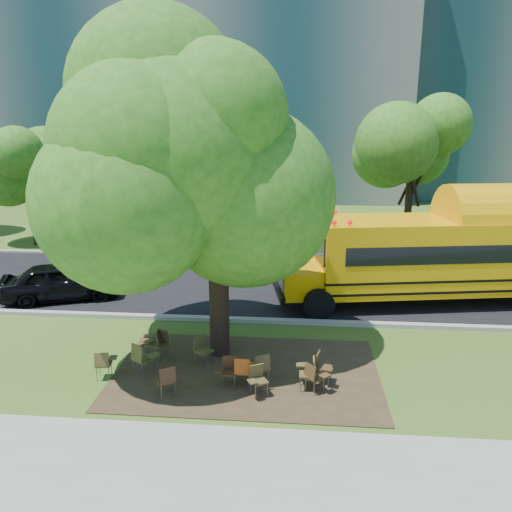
# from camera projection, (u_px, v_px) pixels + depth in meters

# --- Properties ---
(ground) EXTENTS (160.00, 160.00, 0.00)m
(ground) POSITION_uv_depth(u_px,v_px,m) (213.00, 363.00, 13.91)
(ground) COLOR #335119
(ground) RESTS_ON ground
(sidewalk) EXTENTS (60.00, 4.00, 0.04)m
(sidewalk) POSITION_uv_depth(u_px,v_px,m) (166.00, 489.00, 9.09)
(sidewalk) COLOR gray
(sidewalk) RESTS_ON ground
(dirt_patch) EXTENTS (7.00, 4.50, 0.03)m
(dirt_patch) POSITION_uv_depth(u_px,v_px,m) (247.00, 372.00, 13.34)
(dirt_patch) COLOR #382819
(dirt_patch) RESTS_ON ground
(asphalt_road) EXTENTS (80.00, 8.00, 0.04)m
(asphalt_road) POSITION_uv_depth(u_px,v_px,m) (242.00, 284.00, 20.64)
(asphalt_road) COLOR black
(asphalt_road) RESTS_ON ground
(kerb_near) EXTENTS (80.00, 0.25, 0.14)m
(kerb_near) POSITION_uv_depth(u_px,v_px,m) (228.00, 319.00, 16.77)
(kerb_near) COLOR gray
(kerb_near) RESTS_ON ground
(kerb_far) EXTENTS (80.00, 0.25, 0.14)m
(kerb_far) POSITION_uv_depth(u_px,v_px,m) (251.00, 257.00, 24.57)
(kerb_far) COLOR gray
(kerb_far) RESTS_ON ground
(building_main) EXTENTS (38.00, 16.00, 22.00)m
(building_main) POSITION_uv_depth(u_px,v_px,m) (191.00, 72.00, 46.38)
(building_main) COLOR slate
(building_main) RESTS_ON ground
(bg_tree_0) EXTENTS (5.20, 5.20, 7.18)m
(bg_tree_0) POSITION_uv_depth(u_px,v_px,m) (28.00, 160.00, 26.24)
(bg_tree_0) COLOR black
(bg_tree_0) RESTS_ON ground
(bg_tree_2) EXTENTS (4.80, 4.80, 6.62)m
(bg_tree_2) POSITION_uv_depth(u_px,v_px,m) (173.00, 163.00, 28.63)
(bg_tree_2) COLOR black
(bg_tree_2) RESTS_ON ground
(bg_tree_3) EXTENTS (5.60, 5.60, 7.84)m
(bg_tree_3) POSITION_uv_depth(u_px,v_px,m) (413.00, 152.00, 25.40)
(bg_tree_3) COLOR black
(bg_tree_3) RESTS_ON ground
(main_tree) EXTENTS (7.20, 7.20, 9.01)m
(main_tree) POSITION_uv_depth(u_px,v_px,m) (216.00, 165.00, 13.05)
(main_tree) COLOR black
(main_tree) RESTS_ON ground
(school_bus) EXTENTS (13.18, 4.88, 3.16)m
(school_bus) POSITION_uv_depth(u_px,v_px,m) (471.00, 254.00, 18.26)
(school_bus) COLOR #E29907
(school_bus) RESTS_ON ground
(chair_0) EXTENTS (0.53, 0.53, 0.79)m
(chair_0) POSITION_uv_depth(u_px,v_px,m) (104.00, 362.00, 12.89)
(chair_0) COLOR #504422
(chair_0) RESTS_ON ground
(chair_1) EXTENTS (0.79, 0.62, 0.92)m
(chair_1) POSITION_uv_depth(u_px,v_px,m) (142.00, 357.00, 13.01)
(chair_1) COLOR #4C4921
(chair_1) RESTS_ON ground
(chair_2) EXTENTS (0.57, 0.71, 0.86)m
(chair_2) POSITION_uv_depth(u_px,v_px,m) (167.00, 378.00, 12.00)
(chair_2) COLOR #402517
(chair_2) RESTS_ON ground
(chair_3) EXTENTS (0.51, 0.46, 0.79)m
(chair_3) POSITION_uv_depth(u_px,v_px,m) (228.00, 369.00, 12.55)
(chair_3) COLOR #452918
(chair_3) RESTS_ON ground
(chair_4) EXTENTS (0.55, 0.49, 0.84)m
(chair_4) POSITION_uv_depth(u_px,v_px,m) (244.00, 369.00, 12.47)
(chair_4) COLOR #B34A13
(chair_4) RESTS_ON ground
(chair_5) EXTENTS (0.54, 0.65, 0.80)m
(chair_5) POSITION_uv_depth(u_px,v_px,m) (257.00, 378.00, 12.09)
(chair_5) COLOR #483E1F
(chair_5) RESTS_ON ground
(chair_6) EXTENTS (0.51, 0.56, 0.87)m
(chair_6) POSITION_uv_depth(u_px,v_px,m) (309.00, 370.00, 12.37)
(chair_6) COLOR #4E4222
(chair_6) RESTS_ON ground
(chair_7) EXTENTS (0.68, 0.54, 0.79)m
(chair_7) POSITION_uv_depth(u_px,v_px,m) (314.00, 375.00, 12.21)
(chair_7) COLOR #463119
(chair_7) RESTS_ON ground
(chair_8) EXTENTS (0.53, 0.55, 0.84)m
(chair_8) POSITION_uv_depth(u_px,v_px,m) (154.00, 340.00, 14.10)
(chair_8) COLOR brown
(chair_8) RESTS_ON ground
(chair_9) EXTENTS (0.69, 0.55, 0.84)m
(chair_9) POSITION_uv_depth(u_px,v_px,m) (160.00, 341.00, 14.04)
(chair_9) COLOR #41371C
(chair_9) RESTS_ON ground
(chair_10) EXTENTS (0.57, 0.72, 0.85)m
(chair_10) POSITION_uv_depth(u_px,v_px,m) (202.00, 348.00, 13.60)
(chair_10) COLOR #4D4A21
(chair_10) RESTS_ON ground
(chair_11) EXTENTS (0.59, 0.71, 0.88)m
(chair_11) POSITION_uv_depth(u_px,v_px,m) (261.00, 365.00, 12.61)
(chair_11) COLOR #493E20
(chair_11) RESTS_ON ground
(chair_12) EXTENTS (0.50, 0.64, 0.84)m
(chair_12) POSITION_uv_depth(u_px,v_px,m) (321.00, 365.00, 12.65)
(chair_12) COLOR #453018
(chair_12) RESTS_ON ground
(black_car) EXTENTS (4.57, 3.07, 1.45)m
(black_car) POSITION_uv_depth(u_px,v_px,m) (62.00, 281.00, 18.67)
(black_car) COLOR black
(black_car) RESTS_ON ground
(bg_car_red) EXTENTS (5.11, 2.42, 1.41)m
(bg_car_red) POSITION_uv_depth(u_px,v_px,m) (123.00, 250.00, 23.43)
(bg_car_red) COLOR #530E13
(bg_car_red) RESTS_ON ground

